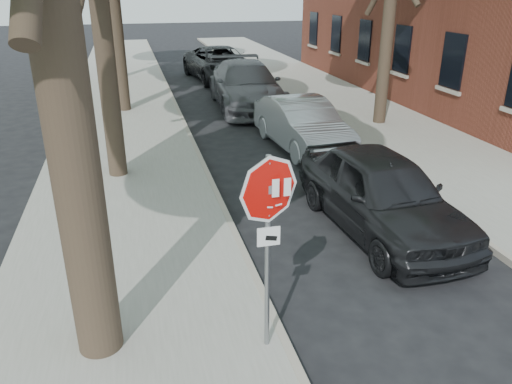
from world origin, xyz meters
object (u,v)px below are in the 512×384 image
(stop_sign, at_px, (268,219))
(car_c, at_px, (246,86))
(car_a, at_px, (381,193))
(car_b, at_px, (302,124))
(car_d, at_px, (221,64))

(stop_sign, height_order, car_c, stop_sign)
(car_a, height_order, car_b, car_a)
(car_a, relative_size, car_d, 0.79)
(car_a, bearing_deg, car_c, 87.50)
(car_c, bearing_deg, stop_sign, -99.35)
(car_a, bearing_deg, stop_sign, -139.86)
(car_b, relative_size, car_d, 0.76)
(car_d, bearing_deg, stop_sign, -105.32)
(car_b, xyz_separation_m, car_d, (-0.26, 11.61, 0.08))
(car_c, distance_m, car_d, 6.16)
(car_a, relative_size, car_b, 1.05)
(car_c, height_order, car_d, car_c)
(car_c, bearing_deg, car_a, -86.58)
(car_b, distance_m, car_d, 11.61)
(car_a, height_order, car_d, car_d)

